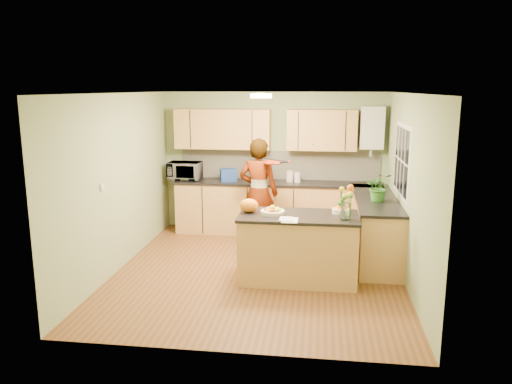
# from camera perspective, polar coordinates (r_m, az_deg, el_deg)

# --- Properties ---
(floor) EXTENTS (4.50, 4.50, 0.00)m
(floor) POSITION_cam_1_polar(r_m,az_deg,el_deg) (7.21, 0.25, -9.05)
(floor) COLOR brown
(floor) RESTS_ON ground
(ceiling) EXTENTS (4.00, 4.50, 0.02)m
(ceiling) POSITION_cam_1_polar(r_m,az_deg,el_deg) (6.74, 0.27, 11.24)
(ceiling) COLOR silver
(ceiling) RESTS_ON wall_back
(wall_back) EXTENTS (4.00, 0.02, 2.50)m
(wall_back) POSITION_cam_1_polar(r_m,az_deg,el_deg) (9.07, 2.04, 3.46)
(wall_back) COLOR #91A777
(wall_back) RESTS_ON floor
(wall_front) EXTENTS (4.00, 0.02, 2.50)m
(wall_front) POSITION_cam_1_polar(r_m,az_deg,el_deg) (4.70, -3.19, -4.50)
(wall_front) COLOR #91A777
(wall_front) RESTS_ON floor
(wall_left) EXTENTS (0.02, 4.50, 2.50)m
(wall_left) POSITION_cam_1_polar(r_m,az_deg,el_deg) (7.38, -15.34, 1.11)
(wall_left) COLOR #91A777
(wall_left) RESTS_ON floor
(wall_right) EXTENTS (0.02, 4.50, 2.50)m
(wall_right) POSITION_cam_1_polar(r_m,az_deg,el_deg) (6.91, 16.95, 0.30)
(wall_right) COLOR #91A777
(wall_right) RESTS_ON floor
(back_counter) EXTENTS (3.64, 0.62, 0.94)m
(back_counter) POSITION_cam_1_polar(r_m,az_deg,el_deg) (8.91, 2.46, -1.80)
(back_counter) COLOR tan
(back_counter) RESTS_ON floor
(right_counter) EXTENTS (0.62, 2.24, 0.94)m
(right_counter) POSITION_cam_1_polar(r_m,az_deg,el_deg) (7.87, 13.46, -3.98)
(right_counter) COLOR tan
(right_counter) RESTS_ON floor
(splashback) EXTENTS (3.60, 0.02, 0.52)m
(splashback) POSITION_cam_1_polar(r_m,az_deg,el_deg) (9.05, 2.66, 3.12)
(splashback) COLOR beige
(splashback) RESTS_ON back_counter
(upper_cabinets) EXTENTS (3.20, 0.34, 0.70)m
(upper_cabinets) POSITION_cam_1_polar(r_m,az_deg,el_deg) (8.85, 0.82, 7.17)
(upper_cabinets) COLOR tan
(upper_cabinets) RESTS_ON wall_back
(boiler) EXTENTS (0.40, 0.30, 0.86)m
(boiler) POSITION_cam_1_polar(r_m,az_deg,el_deg) (8.84, 13.10, 7.16)
(boiler) COLOR silver
(boiler) RESTS_ON wall_back
(window_right) EXTENTS (0.01, 1.30, 1.05)m
(window_right) POSITION_cam_1_polar(r_m,az_deg,el_deg) (7.44, 16.29, 3.48)
(window_right) COLOR silver
(window_right) RESTS_ON wall_right
(light_switch) EXTENTS (0.02, 0.09, 0.09)m
(light_switch) POSITION_cam_1_polar(r_m,az_deg,el_deg) (6.83, -17.17, 0.58)
(light_switch) COLOR silver
(light_switch) RESTS_ON wall_left
(ceiling_lamp) EXTENTS (0.30, 0.30, 0.07)m
(ceiling_lamp) POSITION_cam_1_polar(r_m,az_deg,el_deg) (7.03, 0.58, 10.94)
(ceiling_lamp) COLOR #FFEABF
(ceiling_lamp) RESTS_ON ceiling
(peninsula_island) EXTENTS (1.59, 0.82, 0.91)m
(peninsula_island) POSITION_cam_1_polar(r_m,az_deg,el_deg) (6.80, 4.84, -6.32)
(peninsula_island) COLOR tan
(peninsula_island) RESTS_ON floor
(fruit_dish) EXTENTS (0.32, 0.32, 0.11)m
(fruit_dish) POSITION_cam_1_polar(r_m,az_deg,el_deg) (6.68, 1.91, -2.13)
(fruit_dish) COLOR beige
(fruit_dish) RESTS_ON peninsula_island
(orange_bowl) EXTENTS (0.22, 0.22, 0.13)m
(orange_bowl) POSITION_cam_1_polar(r_m,az_deg,el_deg) (6.80, 9.61, -1.98)
(orange_bowl) COLOR beige
(orange_bowl) RESTS_ON peninsula_island
(flower_vase) EXTENTS (0.26, 0.26, 0.49)m
(flower_vase) POSITION_cam_1_polar(r_m,az_deg,el_deg) (6.42, 10.24, -0.35)
(flower_vase) COLOR silver
(flower_vase) RESTS_ON peninsula_island
(orange_bag) EXTENTS (0.30, 0.28, 0.19)m
(orange_bag) POSITION_cam_1_polar(r_m,az_deg,el_deg) (6.76, -0.79, -1.55)
(orange_bag) COLOR orange
(orange_bag) RESTS_ON peninsula_island
(papers) EXTENTS (0.21, 0.28, 0.01)m
(papers) POSITION_cam_1_polar(r_m,az_deg,el_deg) (6.38, 3.88, -3.20)
(papers) COLOR silver
(papers) RESTS_ON peninsula_island
(violinist) EXTENTS (0.72, 0.55, 1.79)m
(violinist) POSITION_cam_1_polar(r_m,az_deg,el_deg) (8.10, 0.30, -0.10)
(violinist) COLOR tan
(violinist) RESTS_ON floor
(violin) EXTENTS (0.58, 0.51, 0.15)m
(violin) POSITION_cam_1_polar(r_m,az_deg,el_deg) (7.77, 1.56, 3.39)
(violin) COLOR #560D05
(violin) RESTS_ON violinist
(microwave) EXTENTS (0.59, 0.41, 0.32)m
(microwave) POSITION_cam_1_polar(r_m,az_deg,el_deg) (9.10, -8.14, 2.41)
(microwave) COLOR silver
(microwave) RESTS_ON back_counter
(blue_box) EXTENTS (0.33, 0.29, 0.22)m
(blue_box) POSITION_cam_1_polar(r_m,az_deg,el_deg) (8.88, -3.18, 1.97)
(blue_box) COLOR navy
(blue_box) RESTS_ON back_counter
(kettle) EXTENTS (0.14, 0.14, 0.27)m
(kettle) POSITION_cam_1_polar(r_m,az_deg,el_deg) (8.79, 1.09, 1.87)
(kettle) COLOR silver
(kettle) RESTS_ON back_counter
(jar_cream) EXTENTS (0.14, 0.14, 0.19)m
(jar_cream) POSITION_cam_1_polar(r_m,az_deg,el_deg) (8.83, 3.90, 1.80)
(jar_cream) COLOR beige
(jar_cream) RESTS_ON back_counter
(jar_white) EXTENTS (0.14, 0.14, 0.18)m
(jar_white) POSITION_cam_1_polar(r_m,az_deg,el_deg) (8.78, 4.76, 1.68)
(jar_white) COLOR silver
(jar_white) RESTS_ON back_counter
(potted_plant) EXTENTS (0.40, 0.35, 0.43)m
(potted_plant) POSITION_cam_1_polar(r_m,az_deg,el_deg) (7.47, 13.90, 0.55)
(potted_plant) COLOR #337527
(potted_plant) RESTS_ON right_counter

